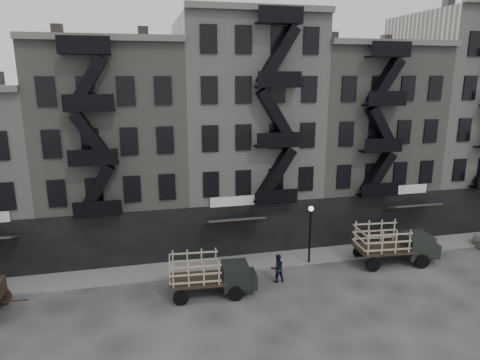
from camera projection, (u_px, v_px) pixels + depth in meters
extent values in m
plane|color=#38383A|center=(280.00, 286.00, 27.04)|extent=(140.00, 140.00, 0.00)
cube|color=slate|center=(263.00, 260.00, 30.56)|extent=(55.00, 2.50, 0.15)
cube|color=slate|center=(115.00, 149.00, 32.45)|extent=(10.00, 10.00, 15.00)
cube|color=black|center=(117.00, 241.00, 29.11)|extent=(10.00, 0.35, 4.00)
cube|color=#595651|center=(102.00, 37.00, 25.71)|extent=(10.00, 0.50, 0.40)
cube|color=#4C4744|center=(62.00, 36.00, 29.81)|extent=(0.70, 0.70, 1.20)
cube|color=#4C4744|center=(143.00, 37.00, 31.03)|extent=(0.70, 0.70, 1.20)
cube|color=#9F9992|center=(243.00, 132.00, 34.41)|extent=(10.00, 10.00, 17.00)
cube|color=black|center=(259.00, 229.00, 31.32)|extent=(10.00, 0.35, 4.00)
cube|color=#595651|center=(262.00, 7.00, 27.43)|extent=(10.00, 0.50, 0.40)
cube|color=#4C4744|center=(204.00, 10.00, 31.54)|extent=(0.70, 0.70, 1.20)
cube|color=#4C4744|center=(275.00, 12.00, 32.75)|extent=(0.70, 0.70, 1.20)
cube|color=slate|center=(356.00, 140.00, 36.87)|extent=(10.00, 10.00, 15.00)
cube|color=black|center=(381.00, 219.00, 33.53)|extent=(10.00, 0.35, 4.00)
cube|color=#595651|center=(398.00, 42.00, 30.13)|extent=(10.00, 0.50, 0.40)
cube|color=#4C4744|center=(328.00, 41.00, 34.23)|extent=(0.70, 0.70, 1.20)
cube|color=#4C4744|center=(389.00, 42.00, 35.45)|extent=(0.70, 0.70, 1.20)
cube|color=#9F9992|center=(457.00, 119.00, 38.71)|extent=(10.00, 10.00, 18.00)
cube|color=#4C4744|center=(441.00, 5.00, 35.71)|extent=(0.70, 0.70, 1.20)
cylinder|color=black|center=(310.00, 237.00, 29.67)|extent=(0.14, 0.14, 4.00)
sphere|color=silver|center=(311.00, 209.00, 29.16)|extent=(0.36, 0.36, 0.36)
cylinder|color=black|center=(1.00, 296.00, 24.63)|extent=(1.18, 0.18, 1.18)
cube|color=black|center=(198.00, 280.00, 25.69)|extent=(3.46, 2.20, 0.18)
cube|color=black|center=(235.00, 276.00, 26.00)|extent=(1.69, 1.87, 1.47)
cube|color=black|center=(249.00, 279.00, 26.20)|extent=(0.89, 1.52, 0.88)
cylinder|color=black|center=(236.00, 294.00, 25.21)|extent=(0.89, 0.28, 0.88)
cylinder|color=black|center=(231.00, 278.00, 27.08)|extent=(0.89, 0.28, 0.88)
cylinder|color=black|center=(181.00, 298.00, 24.73)|extent=(0.89, 0.28, 0.88)
cylinder|color=black|center=(180.00, 282.00, 26.61)|extent=(0.89, 0.28, 0.88)
cube|color=black|center=(383.00, 248.00, 29.96)|extent=(3.87, 2.49, 0.20)
cube|color=black|center=(416.00, 245.00, 30.28)|extent=(1.90, 2.10, 1.63)
cube|color=black|center=(429.00, 249.00, 30.49)|extent=(1.01, 1.70, 0.98)
cylinder|color=black|center=(422.00, 262.00, 29.40)|extent=(0.99, 0.32, 0.98)
cylinder|color=black|center=(406.00, 249.00, 31.49)|extent=(0.99, 0.32, 0.98)
cylinder|color=black|center=(373.00, 265.00, 28.92)|extent=(0.99, 0.32, 0.98)
cylinder|color=black|center=(360.00, 252.00, 31.00)|extent=(0.99, 0.32, 0.98)
imported|color=black|center=(277.00, 268.00, 27.42)|extent=(0.93, 0.74, 1.86)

